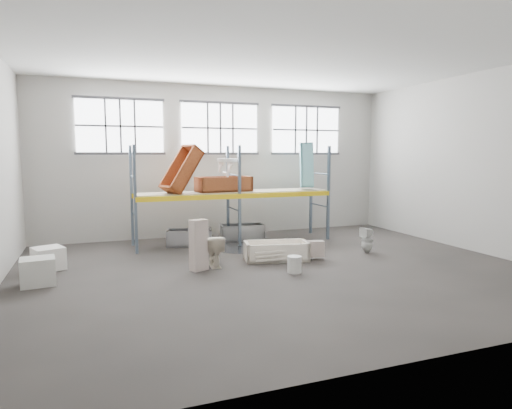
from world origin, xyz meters
name	(u,v)px	position (x,y,z in m)	size (l,w,h in m)	color
floor	(278,271)	(0.00, 0.00, -0.05)	(12.00, 10.00, 0.10)	#413B38
ceiling	(279,52)	(0.00, 0.00, 5.05)	(12.00, 10.00, 0.10)	silver
wall_back	(220,161)	(0.00, 5.05, 2.50)	(12.00, 0.10, 5.00)	#A5A29A
wall_front	(437,173)	(0.00, -5.05, 2.50)	(12.00, 0.10, 5.00)	#9D9A92
wall_right	(477,163)	(6.05, 0.00, 2.50)	(0.10, 10.00, 5.00)	#A19D95
window_left	(120,126)	(-3.20, 4.94, 3.60)	(2.60, 0.04, 1.60)	white
window_mid	(220,128)	(0.00, 4.94, 3.60)	(2.60, 0.04, 1.60)	white
window_right	(306,130)	(3.20, 4.94, 3.60)	(2.60, 0.04, 1.60)	white
rack_upright_la	(135,200)	(-3.00, 2.90, 1.50)	(0.08, 0.08, 3.00)	slate
rack_upright_lb	(132,196)	(-3.00, 4.10, 1.50)	(0.08, 0.08, 3.00)	slate
rack_upright_ma	(240,196)	(0.00, 2.90, 1.50)	(0.08, 0.08, 3.00)	slate
rack_upright_mb	(228,193)	(0.00, 4.10, 1.50)	(0.08, 0.08, 3.00)	slate
rack_upright_ra	(328,193)	(3.00, 2.90, 1.50)	(0.08, 0.08, 3.00)	slate
rack_upright_rb	(311,190)	(3.00, 4.10, 1.50)	(0.08, 0.08, 3.00)	slate
rack_beam_front	(240,196)	(0.00, 2.90, 1.50)	(6.00, 0.10, 0.14)	yellow
rack_beam_back	(228,193)	(0.00, 4.10, 1.50)	(6.00, 0.10, 0.14)	yellow
shelf_deck	(233,192)	(0.00, 3.50, 1.58)	(5.90, 1.10, 0.03)	gray
wet_patch	(242,247)	(0.00, 2.70, 0.00)	(1.80, 1.80, 0.00)	black
bathtub_beige	(276,251)	(0.33, 0.87, 0.24)	(1.63, 0.77, 0.48)	white
cistern_spare	(315,249)	(1.32, 0.58, 0.28)	(0.43, 0.21, 0.41)	#C1ADA2
sink_in_tub	(274,256)	(0.20, 0.69, 0.16)	(0.45, 0.45, 0.15)	beige
toilet_beige	(214,251)	(-1.34, 0.84, 0.38)	(0.43, 0.75, 0.76)	#F0E2CA
cistern_tall	(199,245)	(-1.79, 0.58, 0.61)	(0.39, 0.25, 1.21)	#C2ADA3
toilet_white	(367,240)	(3.03, 0.76, 0.36)	(0.33, 0.33, 0.73)	silver
steel_tub_left	(189,237)	(-1.40, 3.48, 0.24)	(1.33, 0.62, 0.49)	#B1B2B9
steel_tub_right	(242,232)	(0.36, 3.76, 0.25)	(1.36, 0.64, 0.50)	#999C9F
rust_tub_flat	(224,184)	(-0.30, 3.56, 1.82)	(1.66, 0.78, 0.47)	#985C2E
rust_tub_tilted	(182,169)	(-1.62, 3.41, 2.29)	(1.49, 0.70, 0.42)	#9A431D
sink_on_shelf	(228,176)	(-0.25, 3.28, 2.09)	(0.64, 0.49, 0.56)	white
blue_tub_upright	(306,165)	(2.48, 3.46, 2.40)	(1.43, 0.67, 0.40)	#71B8C6
bucket	(294,264)	(0.24, -0.41, 0.19)	(0.33, 0.33, 0.39)	silver
carton_near	(38,271)	(-5.23, 0.59, 0.29)	(0.67, 0.58, 0.58)	beige
carton_far	(48,258)	(-5.14, 1.91, 0.27)	(0.64, 0.64, 0.53)	white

